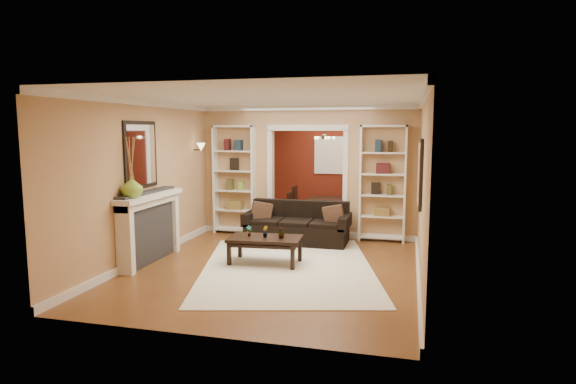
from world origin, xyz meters
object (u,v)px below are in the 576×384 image
(bookshelf_right, at_px, (383,184))
(fireplace, at_px, (151,228))
(sofa, at_px, (297,223))
(dining_table, at_px, (324,212))
(coffee_table, at_px, (265,250))
(bookshelf_left, at_px, (235,180))

(bookshelf_right, bearing_deg, fireplace, -145.20)
(sofa, bearing_deg, dining_table, 86.02)
(dining_table, bearing_deg, coffee_table, 175.07)
(sofa, distance_m, bookshelf_left, 1.78)
(sofa, relative_size, bookshelf_right, 0.89)
(bookshelf_right, distance_m, dining_table, 2.30)
(fireplace, bearing_deg, sofa, 43.65)
(bookshelf_left, relative_size, bookshelf_right, 1.00)
(sofa, relative_size, coffee_table, 1.73)
(bookshelf_left, relative_size, fireplace, 1.35)
(bookshelf_left, bearing_deg, coffee_table, -58.40)
(sofa, height_order, dining_table, sofa)
(sofa, distance_m, dining_table, 2.15)
(sofa, height_order, bookshelf_left, bookshelf_left)
(fireplace, bearing_deg, coffee_table, 11.05)
(bookshelf_left, bearing_deg, bookshelf_right, 0.00)
(coffee_table, relative_size, bookshelf_right, 0.52)
(fireplace, bearing_deg, bookshelf_left, 77.95)
(sofa, bearing_deg, bookshelf_right, 19.97)
(bookshelf_right, bearing_deg, dining_table, 132.81)
(fireplace, height_order, dining_table, fireplace)
(bookshelf_left, relative_size, dining_table, 1.48)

